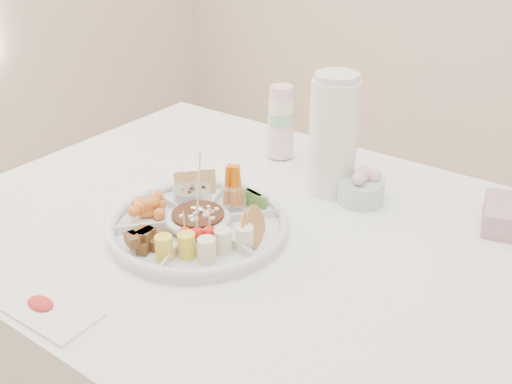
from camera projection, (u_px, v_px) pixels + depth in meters
The scene contains 13 objects.
dining_table at pixel (282, 366), 1.39m from camera, with size 1.52×1.02×0.76m, color white.
party_tray at pixel (198, 222), 1.22m from camera, with size 0.38×0.38×0.04m, color silver.
bean_dip at pixel (198, 219), 1.21m from camera, with size 0.11×0.11×0.04m, color #45291A.
tortillas at pixel (256, 223), 1.17m from camera, with size 0.09×0.09×0.06m, color #936844, non-canonical shape.
carrot_cucumber at pixel (244, 186), 1.27m from camera, with size 0.11×0.11×0.10m, color #DF6408, non-canonical shape.
pita_raisins at pixel (191, 186), 1.32m from camera, with size 0.12×0.12×0.07m, color tan, non-canonical shape.
cherries at pixel (143, 208), 1.24m from camera, with size 0.12×0.12×0.05m, color #ED963D, non-canonical shape.
granola_chunks at pixel (146, 239), 1.13m from camera, with size 0.10×0.10×0.04m, color #42311D, non-canonical shape.
banana_tomato at pixel (206, 240), 1.09m from camera, with size 0.11×0.11×0.09m, color tan, non-canonical shape.
cup_stack at pixel (281, 123), 1.52m from camera, with size 0.07×0.07×0.20m, color #CAF2C2.
thermos at pixel (333, 133), 1.33m from camera, with size 0.11×0.11×0.30m, color white.
flower_bowl at pixel (361, 186), 1.33m from camera, with size 0.11×0.11×0.08m, color #A6DAB4.
placemat at pixel (31, 300), 1.02m from camera, with size 0.29×0.10×0.01m, color silver.
Camera 1 is at (0.55, -0.87, 1.41)m, focal length 40.00 mm.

